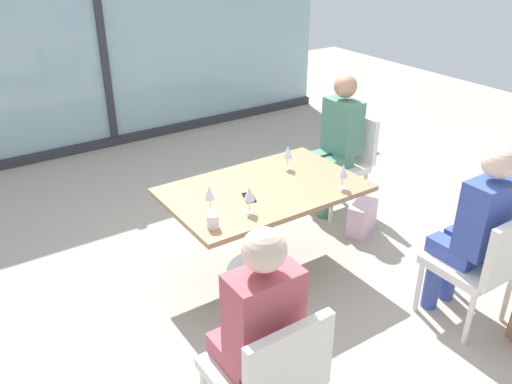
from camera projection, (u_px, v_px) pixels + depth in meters
ground_plane at (263, 272)px, 4.06m from camera, size 12.00×12.00×0.00m
window_wall_backdrop at (102, 42)px, 5.88m from camera, size 5.93×0.10×2.70m
dining_table_main at (264, 209)px, 3.81m from camera, size 1.39×0.87×0.73m
chair_front_right at (484, 261)px, 3.32m from camera, size 0.46×0.50×0.87m
chair_far_right at (344, 157)px, 4.81m from camera, size 0.50×0.46×0.87m
chair_front_left at (269, 372)px, 2.50m from camera, size 0.46×0.50×0.87m
person_front_right at (475, 226)px, 3.31m from camera, size 0.34×0.39×1.26m
person_far_right at (336, 138)px, 4.66m from camera, size 0.39×0.34×1.26m
person_front_left at (256, 326)px, 2.49m from camera, size 0.34×0.39×1.26m
wine_glass_0 at (343, 171)px, 3.66m from camera, size 0.07×0.07×0.18m
wine_glass_1 at (288, 152)px, 3.96m from camera, size 0.07×0.07×0.18m
wine_glass_2 at (209, 193)px, 3.36m from camera, size 0.07×0.07×0.18m
wine_glass_3 at (249, 194)px, 3.34m from camera, size 0.07×0.07×0.18m
coffee_cup at (213, 221)px, 3.22m from camera, size 0.08×0.08×0.09m
cell_phone_on_table at (249, 197)px, 3.58m from camera, size 0.11×0.16×0.01m
handbag_1 at (362, 218)px, 4.52m from camera, size 0.34×0.27×0.28m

